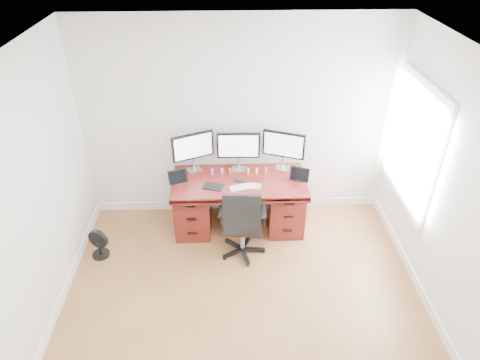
{
  "coord_description": "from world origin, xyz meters",
  "views": [
    {
      "loc": [
        -0.15,
        -2.73,
        3.71
      ],
      "look_at": [
        0.0,
        1.5,
        0.95
      ],
      "focal_mm": 32.0,
      "sensor_mm": 36.0,
      "label": 1
    }
  ],
  "objects_px": {
    "office_chair": "(242,234)",
    "monitor_center": "(238,147)",
    "floor_fan": "(99,244)",
    "desk": "(239,201)",
    "keyboard": "(241,187)"
  },
  "relations": [
    {
      "from": "office_chair",
      "to": "monitor_center",
      "type": "distance_m",
      "value": 1.11
    },
    {
      "from": "floor_fan",
      "to": "monitor_center",
      "type": "xyz_separation_m",
      "value": [
        1.75,
        0.77,
        0.91
      ]
    },
    {
      "from": "desk",
      "to": "keyboard",
      "type": "distance_m",
      "value": 0.41
    },
    {
      "from": "monitor_center",
      "to": "keyboard",
      "type": "height_order",
      "value": "monitor_center"
    },
    {
      "from": "monitor_center",
      "to": "keyboard",
      "type": "bearing_deg",
      "value": -85.95
    },
    {
      "from": "monitor_center",
      "to": "office_chair",
      "type": "bearing_deg",
      "value": -87.03
    },
    {
      "from": "office_chair",
      "to": "monitor_center",
      "type": "relative_size",
      "value": 1.8
    },
    {
      "from": "desk",
      "to": "monitor_center",
      "type": "relative_size",
      "value": 3.09
    },
    {
      "from": "desk",
      "to": "keyboard",
      "type": "xyz_separation_m",
      "value": [
        0.02,
        -0.2,
        0.36
      ]
    },
    {
      "from": "office_chair",
      "to": "floor_fan",
      "type": "distance_m",
      "value": 1.77
    },
    {
      "from": "keyboard",
      "to": "floor_fan",
      "type": "bearing_deg",
      "value": 174.91
    },
    {
      "from": "floor_fan",
      "to": "monitor_center",
      "type": "bearing_deg",
      "value": 45.48
    },
    {
      "from": "office_chair",
      "to": "monitor_center",
      "type": "bearing_deg",
      "value": 96.94
    },
    {
      "from": "floor_fan",
      "to": "keyboard",
      "type": "xyz_separation_m",
      "value": [
        1.77,
        0.33,
        0.58
      ]
    },
    {
      "from": "office_chair",
      "to": "floor_fan",
      "type": "height_order",
      "value": "office_chair"
    }
  ]
}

